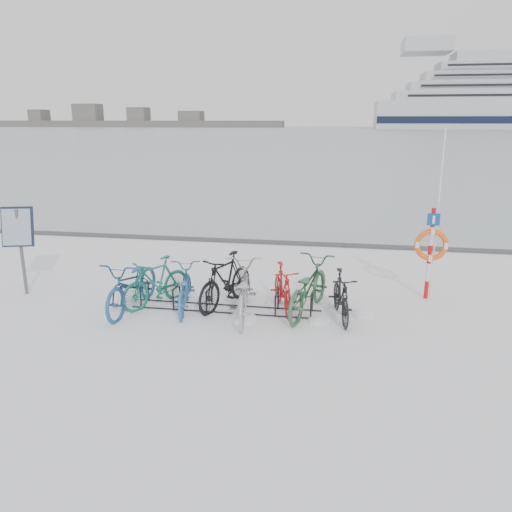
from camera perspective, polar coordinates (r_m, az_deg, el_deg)
ground at (r=10.62m, az=-3.46°, el=-6.12°), size 900.00×900.00×0.00m
ice_sheet at (r=164.67m, az=9.30°, el=13.76°), size 400.00×298.00×0.02m
quay_edge at (r=16.14m, az=1.32°, el=1.59°), size 400.00×0.25×0.10m
bike_rack at (r=10.55m, az=-3.47°, el=-5.21°), size 4.00×0.48×0.46m
info_board at (r=12.31m, az=-25.53°, el=2.48°), size 0.72×0.42×2.03m
lifebuoy_station at (r=11.47m, az=19.40°, el=1.21°), size 0.72×0.22×3.73m
shoreline at (r=296.90m, az=-15.42°, el=14.56°), size 180.00×12.00×9.50m
bike_0 at (r=10.78m, az=-13.90°, el=-2.97°), size 0.89×2.24×1.15m
bike_1 at (r=10.93m, az=-11.38°, el=-2.79°), size 1.35×1.79×1.07m
bike_2 at (r=10.60m, az=-8.28°, el=-3.53°), size 1.00×1.92×0.96m
bike_3 at (r=10.67m, az=-3.50°, el=-2.66°), size 1.21×2.02×1.17m
bike_4 at (r=10.07m, az=-1.54°, el=-3.87°), size 1.05×2.24×1.13m
bike_5 at (r=10.42m, az=3.11°, el=-3.57°), size 0.99×1.75×1.01m
bike_6 at (r=10.34m, az=5.95°, el=-3.36°), size 1.30×2.33×1.16m
bike_7 at (r=10.16m, az=9.71°, el=-4.34°), size 0.75×1.71×0.99m
snow_drifts at (r=10.52m, az=-1.98°, el=-6.32°), size 5.64×1.93×0.21m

